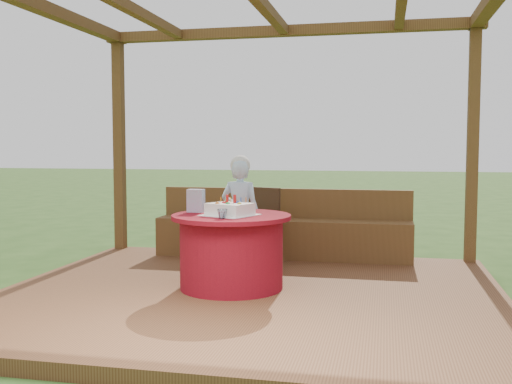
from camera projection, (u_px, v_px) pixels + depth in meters
ground at (250, 304)px, 5.42m from camera, size 60.00×60.00×0.00m
deck at (250, 297)px, 5.41m from camera, size 4.50×4.00×0.12m
pergola at (250, 34)px, 5.23m from camera, size 4.50×4.00×2.72m
bench at (282, 235)px, 7.06m from camera, size 3.00×0.42×0.80m
table at (231, 251)px, 5.50m from camera, size 1.09×1.09×0.68m
chair at (260, 222)px, 6.72m from camera, size 0.51×0.51×0.84m
elderly_woman at (240, 211)px, 6.36m from camera, size 0.45×0.32×1.21m
birthday_cake at (230, 209)px, 5.41m from camera, size 0.55×0.55×0.19m
gift_bag at (196, 201)px, 5.67m from camera, size 0.16×0.10×0.22m
drinking_glass at (222, 214)px, 5.17m from camera, size 0.10×0.10×0.08m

